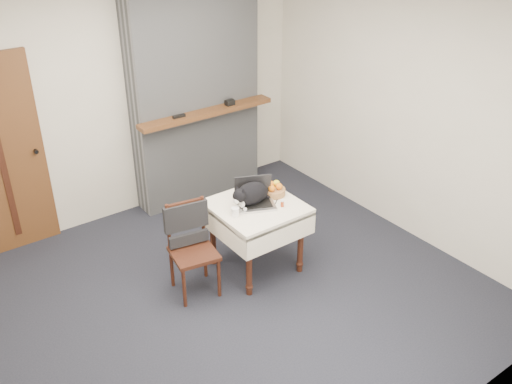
# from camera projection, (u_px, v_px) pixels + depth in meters

# --- Properties ---
(ground) EXTENTS (4.50, 4.50, 0.00)m
(ground) POSITION_uv_depth(u_px,v_px,m) (222.00, 300.00, 5.15)
(ground) COLOR black
(ground) RESTS_ON ground
(room_shell) EXTENTS (4.52, 4.01, 2.61)m
(room_shell) POSITION_uv_depth(u_px,v_px,m) (185.00, 100.00, 4.63)
(room_shell) COLOR beige
(room_shell) RESTS_ON ground
(door) EXTENTS (0.82, 0.10, 2.00)m
(door) POSITION_uv_depth(u_px,v_px,m) (1.00, 158.00, 5.45)
(door) COLOR brown
(door) RESTS_ON ground
(chimney) EXTENTS (1.62, 0.48, 2.60)m
(chimney) POSITION_uv_depth(u_px,v_px,m) (195.00, 90.00, 6.30)
(chimney) COLOR gray
(chimney) RESTS_ON ground
(side_table) EXTENTS (0.78, 0.78, 0.70)m
(side_table) POSITION_uv_depth(u_px,v_px,m) (256.00, 215.00, 5.31)
(side_table) COLOR #3A1C0F
(side_table) RESTS_ON ground
(laptop) EXTENTS (0.44, 0.41, 0.26)m
(laptop) POSITION_uv_depth(u_px,v_px,m) (255.00, 197.00, 5.25)
(laptop) COLOR #B7B7BC
(laptop) RESTS_ON side_table
(cat) EXTENTS (0.52, 0.28, 0.25)m
(cat) POSITION_uv_depth(u_px,v_px,m) (252.00, 194.00, 5.23)
(cat) COLOR black
(cat) RESTS_ON side_table
(cream_jar) EXTENTS (0.07, 0.07, 0.08)m
(cream_jar) POSITION_uv_depth(u_px,v_px,m) (235.00, 212.00, 5.06)
(cream_jar) COLOR white
(cream_jar) RESTS_ON side_table
(pill_bottle) EXTENTS (0.03, 0.03, 0.07)m
(pill_bottle) POSITION_uv_depth(u_px,v_px,m) (282.00, 203.00, 5.21)
(pill_bottle) COLOR #953212
(pill_bottle) RESTS_ON side_table
(fruit_basket) EXTENTS (0.22, 0.22, 0.13)m
(fruit_basket) POSITION_uv_depth(u_px,v_px,m) (274.00, 190.00, 5.41)
(fruit_basket) COLOR #AE7B46
(fruit_basket) RESTS_ON side_table
(desk_clutter) EXTENTS (0.13, 0.07, 0.01)m
(desk_clutter) POSITION_uv_depth(u_px,v_px,m) (274.00, 197.00, 5.38)
(desk_clutter) COLOR black
(desk_clutter) RESTS_ON side_table
(chair) EXTENTS (0.45, 0.45, 0.87)m
(chair) POSITION_uv_depth(u_px,v_px,m) (189.00, 235.00, 5.07)
(chair) COLOR #3A1C0F
(chair) RESTS_ON ground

